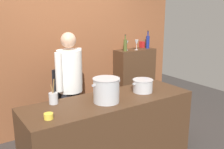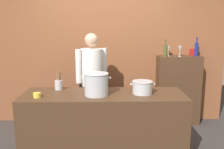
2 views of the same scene
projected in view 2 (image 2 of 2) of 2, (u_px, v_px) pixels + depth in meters
The scene contains 13 objects.
brick_back_panel at pixel (104, 40), 4.58m from camera, with size 4.40×0.10×3.00m, color brown.
prep_counter at pixel (104, 126), 3.42m from camera, with size 2.14×0.70×0.90m, color #472D1C.
bar_cabinet at pixel (178, 90), 4.58m from camera, with size 0.76×0.32×1.24m, color #472D1C.
chef at pixel (92, 77), 4.03m from camera, with size 0.48×0.41×1.66m.
stockpot_large at pixel (96, 84), 3.24m from camera, with size 0.38×0.32×0.29m.
stockpot_small at pixel (142, 87), 3.32m from camera, with size 0.33×0.27×0.17m.
utensil_crock at pixel (59, 85), 3.53m from camera, with size 0.10×0.10×0.29m.
butter_jar at pixel (37, 95), 3.16m from camera, with size 0.09×0.09×0.06m, color yellow.
wine_bottle_olive at pixel (165, 50), 4.36m from camera, with size 0.06×0.06×0.29m.
wine_bottle_cobalt at pixel (196, 49), 4.41m from camera, with size 0.06×0.06×0.33m.
wine_glass_wide at pixel (169, 49), 4.43m from camera, with size 0.07×0.07×0.17m.
wine_glass_tall at pixel (180, 49), 4.37m from camera, with size 0.08×0.08×0.18m.
spice_tin_red at pixel (192, 52), 4.55m from camera, with size 0.07×0.07×0.11m, color red.
Camera 2 is at (0.04, -3.21, 1.82)m, focal length 40.65 mm.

